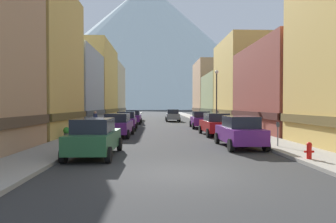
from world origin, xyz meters
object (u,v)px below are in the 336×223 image
object	(u,v)px
car_left_1	(118,125)
car_right_1	(216,124)
potted_plant_0	(67,132)
streetlamp_right	(217,90)
car_right_0	(240,132)
car_right_2	(201,119)
car_left_3	(133,117)
parking_meter_near	(278,130)
car_driving_0	(173,115)
pedestrian_1	(217,118)
car_left_0	(95,137)
fire_hydrant_near	(309,150)
pedestrian_0	(95,122)
car_left_2	(126,121)

from	to	relation	value
car_left_1	car_right_1	size ratio (longest dim) A/B	1.00
potted_plant_0	streetlamp_right	xyz separation A→B (m)	(12.35, 9.66, 3.44)
car_right_0	car_right_1	size ratio (longest dim) A/B	0.99
car_right_2	streetlamp_right	bearing A→B (deg)	-20.66
car_left_3	parking_meter_near	bearing A→B (deg)	-66.36
car_right_1	streetlamp_right	xyz separation A→B (m)	(1.55, 6.92, 3.09)
car_right_0	car_left_3	bearing A→B (deg)	109.70
potted_plant_0	car_driving_0	bearing A→B (deg)	69.50
car_left_3	pedestrian_1	distance (m)	10.83
car_left_0	car_driving_0	size ratio (longest dim) A/B	1.01
car_left_3	car_right_0	size ratio (longest dim) A/B	1.00
car_right_0	car_driving_0	bearing A→B (deg)	94.70
car_left_1	pedestrian_1	distance (m)	15.12
car_right_1	car_right_2	world-z (taller)	same
fire_hydrant_near	pedestrian_0	xyz separation A→B (m)	(-11.70, 13.94, 0.43)
car_left_0	car_driving_0	distance (m)	29.82
car_left_0	pedestrian_1	xyz separation A→B (m)	(10.05, 19.76, 0.06)
car_right_2	parking_meter_near	bearing A→B (deg)	-82.39
car_right_1	car_left_3	bearing A→B (deg)	117.32
car_left_2	car_left_3	world-z (taller)	same
car_left_1	car_right_0	world-z (taller)	same
car_right_0	parking_meter_near	size ratio (longest dim) A/B	3.31
car_right_1	potted_plant_0	world-z (taller)	car_right_1
pedestrian_0	pedestrian_1	size ratio (longest dim) A/B	0.99
car_left_3	car_right_2	distance (m)	10.47
car_right_0	parking_meter_near	xyz separation A→B (m)	(1.95, -0.60, 0.11)
streetlamp_right	parking_meter_near	bearing A→B (deg)	-88.37
car_right_0	pedestrian_1	bearing A→B (deg)	81.89
pedestrian_1	pedestrian_0	bearing A→B (deg)	-148.54
car_left_0	car_right_0	distance (m)	8.02
car_left_3	fire_hydrant_near	size ratio (longest dim) A/B	6.26
car_right_0	fire_hydrant_near	size ratio (longest dim) A/B	6.25
car_left_2	potted_plant_0	world-z (taller)	car_left_2
car_right_2	fire_hydrant_near	size ratio (longest dim) A/B	6.34
car_right_0	car_right_2	bearing A→B (deg)	90.01
car_right_1	car_left_1	bearing A→B (deg)	-175.40
car_left_1	car_left_3	world-z (taller)	same
car_left_0	streetlamp_right	xyz separation A→B (m)	(9.15, 15.99, 3.09)
car_left_0	car_left_1	world-z (taller)	same
car_left_0	pedestrian_1	size ratio (longest dim) A/B	2.53
pedestrian_0	car_right_0	bearing A→B (deg)	-43.54
potted_plant_0	streetlamp_right	bearing A→B (deg)	38.04
car_left_3	potted_plant_0	size ratio (longest dim) A/B	5.86
pedestrian_1	car_right_0	bearing A→B (deg)	-98.11
parking_meter_near	car_left_1	bearing A→B (deg)	145.78
car_left_1	car_right_2	size ratio (longest dim) A/B	1.00
car_driving_0	fire_hydrant_near	size ratio (longest dim) A/B	6.25
car_left_3	car_right_2	size ratio (longest dim) A/B	0.99
car_left_0	car_left_2	distance (m)	14.66
car_left_0	car_left_1	distance (m)	8.46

